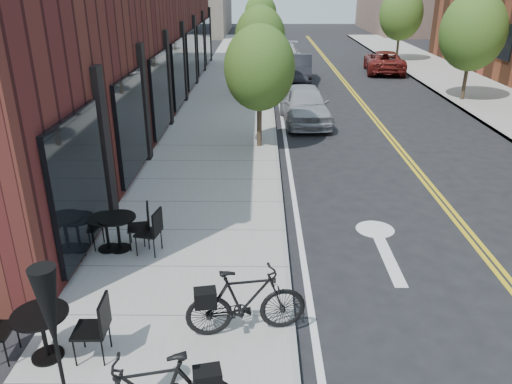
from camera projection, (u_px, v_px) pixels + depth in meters
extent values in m
plane|color=black|center=(294.00, 322.00, 8.07)|extent=(120.00, 120.00, 0.00)
cube|color=#9E9B93|center=(219.00, 138.00, 17.27)|extent=(4.00, 70.00, 0.12)
cube|color=#461716|center=(110.00, 24.00, 19.64)|extent=(5.00, 28.00, 7.00)
cylinder|color=#382B1E|center=(259.00, 121.00, 16.00)|extent=(0.16, 0.16, 1.61)
ellipsoid|color=#375C1D|center=(259.00, 68.00, 15.34)|extent=(2.20, 2.20, 2.64)
cylinder|color=#382B1E|center=(260.00, 76.00, 23.34)|extent=(0.16, 0.16, 1.68)
ellipsoid|color=#375C1D|center=(260.00, 37.00, 22.65)|extent=(2.30, 2.30, 2.76)
cylinder|color=#382B1E|center=(260.00, 54.00, 30.72)|extent=(0.16, 0.16, 1.57)
ellipsoid|color=#375C1D|center=(260.00, 26.00, 30.09)|extent=(2.10, 2.10, 2.52)
cylinder|color=#382B1E|center=(260.00, 39.00, 38.06)|extent=(0.16, 0.16, 1.71)
ellipsoid|color=#375C1D|center=(261.00, 14.00, 37.34)|extent=(2.40, 2.40, 2.88)
cylinder|color=#382B1E|center=(465.00, 79.00, 22.31)|extent=(0.16, 0.16, 1.82)
ellipsoid|color=#375C1D|center=(473.00, 32.00, 21.52)|extent=(2.80, 2.80, 3.36)
cylinder|color=#382B1E|center=(398.00, 46.00, 33.35)|extent=(0.16, 0.16, 1.82)
ellipsoid|color=#375C1D|center=(401.00, 14.00, 32.56)|extent=(2.80, 2.80, 3.36)
imported|color=black|center=(246.00, 301.00, 7.46)|extent=(1.90, 0.83, 1.10)
cylinder|color=black|center=(48.00, 356.00, 7.16)|extent=(0.46, 0.46, 0.03)
cylinder|color=black|center=(44.00, 336.00, 7.02)|extent=(0.06, 0.06, 0.72)
cylinder|color=black|center=(40.00, 315.00, 6.88)|extent=(0.80, 0.80, 0.03)
cylinder|color=black|center=(120.00, 248.00, 10.03)|extent=(0.50, 0.50, 0.03)
cylinder|color=black|center=(119.00, 233.00, 9.89)|extent=(0.07, 0.07, 0.68)
cylinder|color=black|center=(117.00, 218.00, 9.76)|extent=(0.87, 0.87, 0.03)
cylinder|color=black|center=(109.00, 248.00, 10.03)|extent=(0.50, 0.50, 0.03)
cylinder|color=black|center=(107.00, 234.00, 9.90)|extent=(0.07, 0.07, 0.66)
cylinder|color=black|center=(105.00, 219.00, 9.77)|extent=(0.86, 0.86, 0.03)
cylinder|color=black|center=(60.00, 365.00, 5.34)|extent=(0.04, 0.04, 2.32)
cone|color=black|center=(50.00, 311.00, 5.06)|extent=(0.28, 0.28, 1.02)
imported|color=#A1A3AA|center=(305.00, 104.00, 19.11)|extent=(1.95, 4.30, 1.43)
imported|color=black|center=(297.00, 69.00, 26.71)|extent=(1.85, 4.46, 1.43)
imported|color=silver|center=(283.00, 57.00, 30.49)|extent=(2.43, 5.36, 1.52)
imported|color=maroon|center=(384.00, 62.00, 29.63)|extent=(2.65, 4.83, 1.28)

